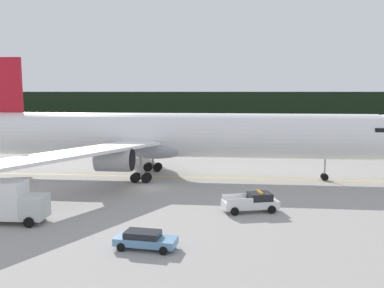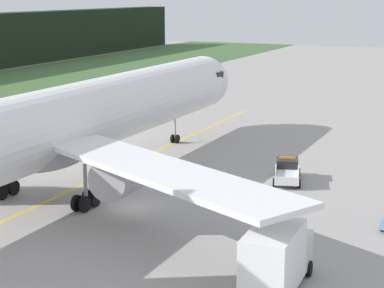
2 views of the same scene
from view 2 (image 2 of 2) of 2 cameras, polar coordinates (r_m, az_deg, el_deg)
name	(u,v)px [view 2 (image 2 of 2)]	position (r m, az deg, el deg)	size (l,w,h in m)	color
ground	(130,207)	(51.64, -5.10, -5.24)	(320.00, 320.00, 0.00)	#9B9691
taxiway_centerline_main	(71,190)	(56.56, -9.97, -3.80)	(82.46, 0.30, 0.01)	yellow
airliner	(65,124)	(54.87, -10.48, 1.64)	(62.24, 46.23, 15.93)	white
ops_pickup_truck	(287,171)	(58.75, 7.85, -2.20)	(5.59, 3.38, 1.94)	white
catering_truck	(276,258)	(37.21, 6.98, -9.30)	(6.85, 2.96, 3.86)	silver
apron_cone	(234,178)	(58.15, 3.45, -2.83)	(0.55, 0.55, 0.70)	black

